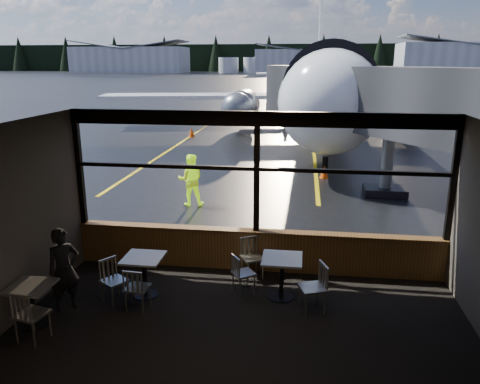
% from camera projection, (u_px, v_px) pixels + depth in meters
% --- Properties ---
extents(ground_plane, '(520.00, 520.00, 0.00)m').
position_uv_depth(ground_plane, '(302.00, 79.00, 124.91)').
color(ground_plane, black).
rests_on(ground_plane, ground).
extents(carpet_floor, '(8.00, 6.00, 0.01)m').
position_uv_depth(carpet_floor, '(237.00, 348.00, 7.56)').
color(carpet_floor, black).
rests_on(carpet_floor, ground).
extents(ceiling, '(8.00, 6.00, 0.04)m').
position_uv_depth(ceiling, '(236.00, 133.00, 6.62)').
color(ceiling, '#38332D').
rests_on(ceiling, ground).
extents(wall_back, '(8.00, 0.04, 3.50)m').
position_uv_depth(wall_back, '(189.00, 374.00, 4.23)').
color(wall_back, '#463F38').
rests_on(wall_back, ground).
extents(window_sill, '(8.00, 0.28, 0.90)m').
position_uv_depth(window_sill, '(256.00, 251.00, 10.31)').
color(window_sill, brown).
rests_on(window_sill, ground).
extents(window_header, '(8.00, 0.18, 0.30)m').
position_uv_depth(window_header, '(257.00, 119.00, 9.53)').
color(window_header, black).
rests_on(window_header, ground).
extents(mullion_left, '(0.12, 0.12, 2.60)m').
position_uv_depth(mullion_left, '(80.00, 168.00, 10.35)').
color(mullion_left, black).
rests_on(mullion_left, ground).
extents(mullion_centre, '(0.12, 0.12, 2.60)m').
position_uv_depth(mullion_centre, '(257.00, 174.00, 9.84)').
color(mullion_centre, black).
rests_on(mullion_centre, ground).
extents(mullion_right, '(0.12, 0.12, 2.60)m').
position_uv_depth(mullion_right, '(454.00, 180.00, 9.32)').
color(mullion_right, black).
rests_on(mullion_right, ground).
extents(window_transom, '(8.00, 0.10, 0.08)m').
position_uv_depth(window_transom, '(257.00, 169.00, 9.81)').
color(window_transom, black).
rests_on(window_transom, ground).
extents(airliner, '(30.68, 36.69, 11.12)m').
position_uv_depth(airliner, '(324.00, 44.00, 29.87)').
color(airliner, white).
rests_on(airliner, ground_plane).
extents(jet_bridge, '(8.45, 10.33, 4.51)m').
position_uv_depth(jet_bridge, '(389.00, 135.00, 14.60)').
color(jet_bridge, '#2F2F31').
rests_on(jet_bridge, ground_plane).
extents(cafe_table_near, '(0.77, 0.77, 0.84)m').
position_uv_depth(cafe_table_near, '(282.00, 278.00, 9.07)').
color(cafe_table_near, '#AAA59C').
rests_on(cafe_table_near, carpet_floor).
extents(cafe_table_mid, '(0.75, 0.75, 0.82)m').
position_uv_depth(cafe_table_mid, '(144.00, 276.00, 9.16)').
color(cafe_table_mid, gray).
rests_on(cafe_table_mid, carpet_floor).
extents(cafe_table_left, '(0.71, 0.71, 0.78)m').
position_uv_depth(cafe_table_left, '(33.00, 306.00, 8.11)').
color(cafe_table_left, gray).
rests_on(cafe_table_left, carpet_floor).
extents(chair_near_e, '(0.67, 0.67, 0.95)m').
position_uv_depth(chair_near_e, '(312.00, 288.00, 8.54)').
color(chair_near_e, '#AFAA9E').
rests_on(chair_near_e, carpet_floor).
extents(chair_near_w, '(0.62, 0.62, 0.82)m').
position_uv_depth(chair_near_w, '(244.00, 274.00, 9.28)').
color(chair_near_w, beige).
rests_on(chair_near_w, carpet_floor).
extents(chair_near_n, '(0.65, 0.65, 0.88)m').
position_uv_depth(chair_near_n, '(252.00, 258.00, 9.93)').
color(chair_near_n, '#B7B2A5').
rests_on(chair_near_n, carpet_floor).
extents(chair_mid_s, '(0.50, 0.50, 0.86)m').
position_uv_depth(chair_mid_s, '(138.00, 288.00, 8.64)').
color(chair_mid_s, '#AFAB9E').
rests_on(chair_mid_s, carpet_floor).
extents(chair_mid_w, '(0.66, 0.66, 0.87)m').
position_uv_depth(chair_mid_w, '(114.00, 281.00, 8.90)').
color(chair_mid_w, '#B5B0A3').
rests_on(chair_mid_w, carpet_floor).
extents(chair_left_s, '(0.62, 0.62, 0.94)m').
position_uv_depth(chair_left_s, '(32.00, 315.00, 7.66)').
color(chair_left_s, '#B4AEA2').
rests_on(chair_left_s, carpet_floor).
extents(passenger, '(0.67, 0.68, 1.58)m').
position_uv_depth(passenger, '(64.00, 270.00, 8.58)').
color(passenger, black).
rests_on(passenger, carpet_floor).
extents(ground_crew, '(0.91, 0.77, 1.65)m').
position_uv_depth(ground_crew, '(191.00, 180.00, 14.94)').
color(ground_crew, '#BFF219').
rests_on(ground_crew, ground_plane).
extents(cone_nose, '(0.35, 0.35, 0.49)m').
position_uv_depth(cone_nose, '(324.00, 172.00, 18.53)').
color(cone_nose, orange).
rests_on(cone_nose, ground_plane).
extents(cone_wing, '(0.40, 0.40, 0.55)m').
position_uv_depth(cone_wing, '(192.00, 132.00, 28.73)').
color(cone_wing, orange).
rests_on(cone_wing, ground_plane).
extents(hangar_left, '(45.00, 18.00, 11.00)m').
position_uv_depth(hangar_left, '(131.00, 59.00, 189.85)').
color(hangar_left, silver).
rests_on(hangar_left, ground_plane).
extents(hangar_mid, '(38.00, 15.00, 10.00)m').
position_uv_depth(hangar_mid, '(304.00, 60.00, 185.57)').
color(hangar_mid, silver).
rests_on(hangar_mid, ground_plane).
extents(hangar_right, '(50.00, 20.00, 12.00)m').
position_uv_depth(hangar_right, '(470.00, 57.00, 170.74)').
color(hangar_right, silver).
rests_on(hangar_right, ground_plane).
extents(fuel_tank_a, '(8.00, 8.00, 6.00)m').
position_uv_depth(fuel_tank_a, '(229.00, 65.00, 187.18)').
color(fuel_tank_a, silver).
rests_on(fuel_tank_a, ground_plane).
extents(fuel_tank_b, '(8.00, 8.00, 6.00)m').
position_uv_depth(fuel_tank_b, '(253.00, 65.00, 185.87)').
color(fuel_tank_b, silver).
rests_on(fuel_tank_b, ground_plane).
extents(fuel_tank_c, '(8.00, 8.00, 6.00)m').
position_uv_depth(fuel_tank_c, '(279.00, 65.00, 184.56)').
color(fuel_tank_c, silver).
rests_on(fuel_tank_c, ground_plane).
extents(treeline, '(360.00, 3.00, 12.00)m').
position_uv_depth(treeline, '(305.00, 58.00, 209.15)').
color(treeline, black).
rests_on(treeline, ground_plane).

